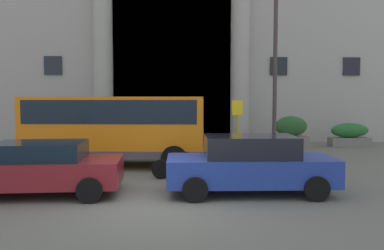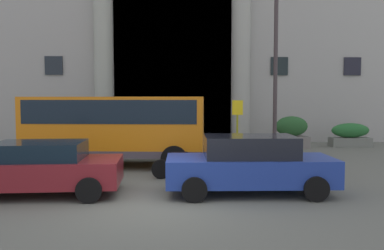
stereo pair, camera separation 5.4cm
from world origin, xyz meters
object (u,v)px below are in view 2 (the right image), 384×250
Objects in this scene: motorcycle_near_kerb at (184,164)px; hedge_planter_far_east at (291,133)px; hedge_planter_entrance_left at (119,134)px; orange_minibus at (117,124)px; hedge_planter_entrance_right at (350,135)px; white_taxi_kerbside at (40,167)px; lamppost_plaza_centre at (276,41)px; hedge_planter_east at (48,137)px; parked_estate_mid at (250,164)px; bus_stop_sign at (237,122)px.

hedge_planter_far_east is at bearing 48.37° from motorcycle_near_kerb.
orange_minibus is at bearing -83.06° from hedge_planter_entrance_left.
hedge_planter_entrance_right is 15.84m from white_taxi_kerbside.
hedge_planter_entrance_right is at bearing 1.35° from hedge_planter_entrance_left.
orange_minibus reaches higher than motorcycle_near_kerb.
hedge_planter_entrance_right is 1.34× the size of hedge_planter_entrance_left.
lamppost_plaza_centre is at bearing -17.36° from hedge_planter_entrance_left.
hedge_planter_east is (-3.48, -0.09, -0.13)m from hedge_planter_entrance_left.
orange_minibus is 3.13× the size of motorcycle_near_kerb.
lamppost_plaza_centre is (6.57, 2.85, 3.47)m from orange_minibus.
hedge_planter_entrance_right is 0.47× the size of parked_estate_mid.
hedge_planter_east is at bearing 131.50° from parked_estate_mid.
hedge_planter_far_east reaches higher than motorcycle_near_kerb.
motorcycle_near_kerb is (2.43, -2.42, -1.08)m from orange_minibus.
bus_stop_sign is 1.15× the size of motorcycle_near_kerb.
bus_stop_sign is 6.42m from hedge_planter_entrance_left.
hedge_planter_entrance_right is at bearing 29.13° from lamppost_plaza_centre.
orange_minibus is at bearing -156.52° from lamppost_plaza_centre.
hedge_planter_entrance_left is at bearing 83.30° from white_taxi_kerbside.
white_taxi_kerbside is at bearing -73.66° from hedge_planter_east.
hedge_planter_far_east is 1.19× the size of hedge_planter_east.
hedge_planter_entrance_right is 12.10m from parked_estate_mid.
white_taxi_kerbside reaches higher than hedge_planter_east.
hedge_planter_entrance_right is 11.73m from hedge_planter_entrance_left.
bus_stop_sign is 6.19m from parked_estate_mid.
hedge_planter_east is at bearing 158.88° from bus_stop_sign.
parked_estate_mid is at bearing -111.98° from hedge_planter_far_east.
orange_minibus is at bearing 130.27° from motorcycle_near_kerb.
motorcycle_near_kerb is (3.75, 2.03, -0.25)m from white_taxi_kerbside.
bus_stop_sign is (4.71, 1.61, -0.04)m from orange_minibus.
hedge_planter_far_east reaches higher than hedge_planter_entrance_left.
bus_stop_sign is at bearing -149.49° from hedge_planter_entrance_right.
orange_minibus is 9.37m from hedge_planter_far_east.
hedge_planter_east is 11.74m from lamppost_plaza_centre.
parked_estate_mid is (8.22, -9.52, 0.17)m from hedge_planter_east.
white_taxi_kerbside is 0.48× the size of lamppost_plaza_centre.
bus_stop_sign reaches higher than parked_estate_mid.
white_taxi_kerbside is at bearing -134.61° from hedge_planter_far_east.
hedge_planter_east reaches higher than motorcycle_near_kerb.
hedge_planter_east is 0.32× the size of parked_estate_mid.
white_taxi_kerbside is at bearing -141.66° from hedge_planter_entrance_right.
motorcycle_near_kerb is (-5.50, -7.35, -0.31)m from hedge_planter_far_east.
lamppost_plaza_centre is at bearing 33.71° from bus_stop_sign.
hedge_planter_east is at bearing 168.55° from lamppost_plaza_centre.
hedge_planter_entrance_left is (-0.62, 5.10, -0.81)m from orange_minibus.
orange_minibus reaches higher than hedge_planter_far_east.
hedge_planter_entrance_left is (-8.55, 0.17, -0.04)m from hedge_planter_far_east.
orange_minibus reaches higher than white_taxi_kerbside.
bus_stop_sign is 4.16m from lamppost_plaza_centre.
hedge_planter_entrance_right is at bearing 8.07° from hedge_planter_far_east.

